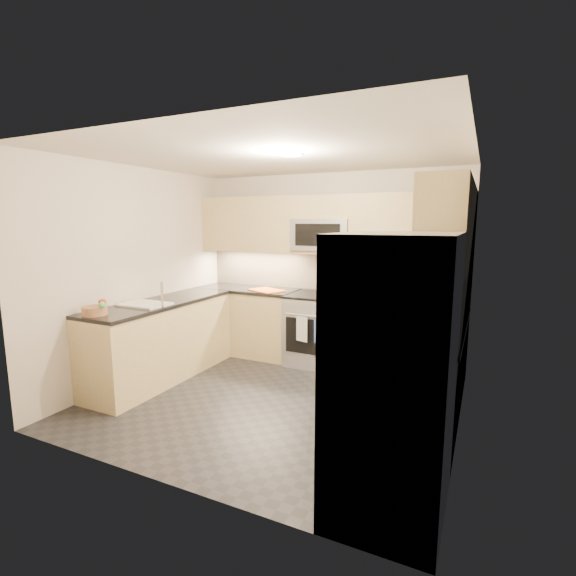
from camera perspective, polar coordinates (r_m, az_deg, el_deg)
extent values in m
cube|color=black|center=(4.57, -1.96, -15.04)|extent=(3.60, 3.20, 0.00)
cube|color=beige|center=(4.22, -2.15, 17.72)|extent=(3.60, 3.20, 0.02)
cube|color=beige|center=(5.67, 5.45, 2.80)|extent=(3.60, 0.02, 2.50)
cube|color=beige|center=(2.91, -16.76, -3.52)|extent=(3.60, 0.02, 2.50)
cube|color=beige|center=(5.29, -19.64, 1.85)|extent=(0.02, 3.20, 2.50)
cube|color=beige|center=(3.75, 23.16, -1.12)|extent=(0.02, 3.20, 2.50)
cube|color=tan|center=(6.01, -5.51, -4.60)|extent=(1.42, 0.60, 0.90)
cube|color=tan|center=(5.26, 15.47, -6.88)|extent=(1.42, 0.60, 0.90)
cube|color=tan|center=(4.12, 18.30, -11.50)|extent=(0.60, 1.70, 0.90)
cube|color=tan|center=(5.24, -16.83, -7.01)|extent=(0.60, 2.00, 0.90)
cube|color=black|center=(5.91, -5.58, -0.17)|extent=(1.42, 0.63, 0.04)
cube|color=black|center=(5.15, 15.69, -1.84)|extent=(1.42, 0.63, 0.04)
cube|color=black|center=(3.98, 18.64, -5.15)|extent=(0.63, 1.70, 0.04)
cube|color=black|center=(5.13, -17.07, -1.96)|extent=(0.63, 2.00, 0.04)
cube|color=tan|center=(5.47, 4.90, 8.61)|extent=(3.60, 0.35, 0.75)
cube|color=tan|center=(3.98, 21.32, 7.87)|extent=(0.35, 1.95, 0.75)
cube|color=#C2AE8C|center=(5.67, 5.42, 2.24)|extent=(3.60, 0.01, 0.51)
cube|color=#C2AE8C|center=(4.20, 23.32, -0.86)|extent=(0.01, 2.30, 0.51)
cube|color=#999AA0|center=(5.52, 4.16, -5.77)|extent=(0.76, 0.65, 0.91)
cube|color=black|center=(5.42, 4.21, -1.06)|extent=(0.76, 0.65, 0.03)
cube|color=black|center=(5.22, 2.83, -6.67)|extent=(0.62, 0.02, 0.45)
cylinder|color=#B2B5BA|center=(5.14, 2.77, -3.83)|extent=(0.60, 0.02, 0.02)
cube|color=#92959A|center=(5.45, 4.79, 7.30)|extent=(0.76, 0.40, 0.40)
cube|color=black|center=(5.26, 3.99, 7.24)|extent=(0.60, 0.01, 0.28)
cube|color=#ACAEB4|center=(2.77, 14.18, -11.66)|extent=(0.70, 0.90, 1.80)
cylinder|color=#B2B5BA|center=(2.68, 5.51, -10.99)|extent=(0.02, 0.02, 1.20)
cylinder|color=#B2B5BA|center=(3.00, 7.89, -8.80)|extent=(0.02, 0.02, 1.20)
cube|color=white|center=(4.96, -18.99, -2.89)|extent=(0.52, 0.38, 0.16)
cylinder|color=silver|center=(4.75, -16.87, -0.85)|extent=(0.03, 0.03, 0.28)
cylinder|color=#79C454|center=(5.00, 21.89, -1.23)|extent=(0.40, 0.40, 0.18)
cube|color=#D25513|center=(5.64, -2.94, -0.31)|extent=(0.54, 0.47, 0.01)
cylinder|color=#A4724C|center=(4.60, -24.92, -2.84)|extent=(0.27, 0.27, 0.09)
sphere|color=red|center=(4.62, -24.06, -1.83)|extent=(0.08, 0.08, 0.08)
sphere|color=#4CB155|center=(4.49, -24.07, -2.13)|extent=(0.07, 0.07, 0.07)
cube|color=white|center=(5.19, 1.89, -5.62)|extent=(0.16, 0.06, 0.31)
cube|color=#32468A|center=(5.10, 4.46, -5.91)|extent=(0.15, 0.07, 0.30)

